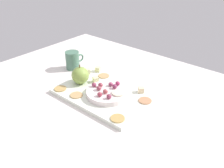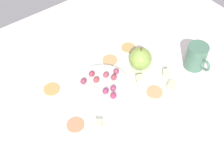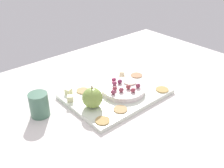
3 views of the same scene
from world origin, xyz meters
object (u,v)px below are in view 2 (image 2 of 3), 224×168
Objects in this scene: apple_slice_0 at (92,93)px; apple_whole at (140,59)px; grape_7 at (106,75)px; cup at (196,57)px; grape_2 at (113,88)px; platter at (111,90)px; grape_5 at (96,80)px; serving_dish at (102,87)px; grape_3 at (83,81)px; grape_1 at (106,91)px; cracker_2 at (128,48)px; cracker_3 at (51,89)px; grape_6 at (113,96)px; grape_4 at (92,74)px; cracker_0 at (110,60)px; cracker_4 at (75,125)px; cheese_cube_1 at (98,125)px; cheese_cube_2 at (166,74)px; cracker_1 at (155,92)px; grape_8 at (116,71)px; cheese_cube_3 at (172,86)px; cheese_cube_0 at (140,79)px; grape_0 at (114,77)px.

apple_whole is at bearing -176.60° from apple_slice_0.
cup is (-27.80, 11.42, -0.08)cm from grape_7.
platter is at bearing -113.02° from grape_2.
serving_dish is at bearing 106.11° from grape_5.
grape_3 is at bearing -28.47° from grape_5.
grape_1 is at bearing 113.53° from grape_3.
grape_3 is at bearing 13.24° from cracker_2.
grape_6 reaches higher than cracker_3.
grape_4 is (15.44, -4.74, -0.86)cm from apple_whole.
serving_dish is at bearing 42.09° from cracker_0.
cracker_2 is 2.54× the size of grape_7.
grape_2 is 29.82cm from cup.
serving_dish reaches higher than cracker_4.
cracker_4 is at bearing 12.51° from grape_1.
cheese_cube_1 and cheese_cube_2 have the same top height.
platter is at bearing 129.98° from grape_5.
grape_2 is (10.27, -7.18, 2.59)cm from cracker_1.
cheese_cube_2 is 32.73cm from cracker_4.
apple_whole is at bearing 173.94° from grape_8.
apple_slice_0 is (13.58, 9.20, 2.08)cm from cracker_0.
platter is 7.64× the size of cracker_4.
cup is at bearing -167.17° from cheese_cube_3.
cup is at bearing 155.05° from grape_4.
cheese_cube_3 is 1.13× the size of grape_1.
cracker_3 is 19.05cm from grape_2.
cheese_cube_1 is 9.73cm from grape_6.
grape_6 is at bearing 5.63° from cheese_cube_0.
serving_dish is 1.72× the size of cup.
platter is 17.09× the size of cheese_cube_3.
grape_1 is 8.34cm from grape_8.
platter is at bearing -37.32° from cheese_cube_3.
grape_7 is (-16.40, -7.80, 2.65)cm from cracker_4.
grape_7 is (-15.34, 7.28, 2.65)cm from cracker_3.
grape_5 reaches higher than cheese_cube_0.
grape_3 and grape_5 have the same top height.
cheese_cube_0 is 1.13× the size of grape_1.
apple_slice_0 is at bearing 11.16° from grape_8.
cracker_4 is 15.38cm from grape_2.
cracker_0 is at bearing 5.58° from cracker_2.
cup is at bearing 164.16° from platter.
grape_4 is 0.20× the size of cup.
grape_3 is at bearing -27.31° from cheese_cube_2.
grape_2 is (-10.20, -6.61, 1.69)cm from cheese_cube_1.
grape_3 reaches higher than serving_dish.
grape_5 is at bearing -73.89° from serving_dish.
serving_dish is 3.41× the size of cracker_3.
grape_3 is at bearing -15.30° from grape_8.
grape_8 is (-6.54, 3.79, 0.04)cm from grape_4.
cheese_cube_0 reaches higher than cracker_3.
grape_0 is 1.00× the size of grape_5.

